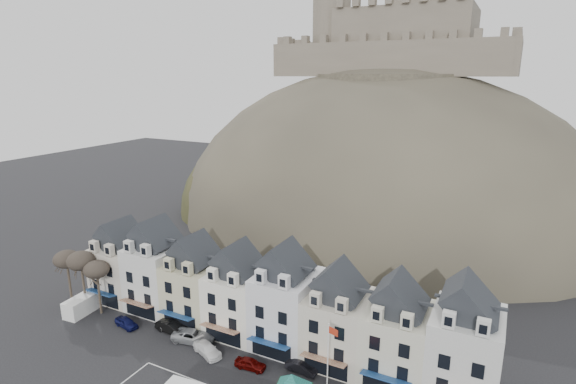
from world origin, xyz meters
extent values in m
cube|color=beige|center=(-23.80, 16.00, 4.00)|extent=(6.80, 8.00, 8.00)
cube|color=#202429|center=(-23.80, 16.00, 9.20)|extent=(6.80, 5.76, 2.80)
cube|color=beige|center=(-25.30, 12.40, 8.90)|extent=(1.20, 0.80, 1.60)
cube|color=beige|center=(-22.30, 12.40, 8.90)|extent=(1.20, 0.80, 1.60)
cube|color=black|center=(-23.80, 11.97, 1.30)|extent=(5.10, 0.06, 2.20)
cube|color=navy|center=(-23.80, 11.30, 2.60)|extent=(5.10, 1.29, 0.43)
cube|color=silver|center=(-17.00, 16.00, 4.60)|extent=(6.80, 8.00, 9.20)
cube|color=#202429|center=(-17.00, 16.00, 10.40)|extent=(6.80, 5.76, 2.80)
cube|color=silver|center=(-18.50, 12.40, 10.10)|extent=(1.20, 0.80, 1.60)
cube|color=silver|center=(-15.50, 12.40, 10.10)|extent=(1.20, 0.80, 1.60)
cube|color=black|center=(-17.00, 11.97, 1.30)|extent=(5.10, 0.06, 2.20)
cube|color=maroon|center=(-17.00, 11.30, 2.60)|extent=(5.10, 1.29, 0.43)
cube|color=beige|center=(-10.20, 16.00, 4.00)|extent=(6.80, 8.00, 8.00)
cube|color=#202429|center=(-10.20, 16.00, 9.20)|extent=(6.80, 5.76, 2.80)
cube|color=beige|center=(-11.70, 12.40, 8.90)|extent=(1.20, 0.80, 1.60)
cube|color=beige|center=(-8.70, 12.40, 8.90)|extent=(1.20, 0.80, 1.60)
cube|color=black|center=(-10.20, 11.97, 1.30)|extent=(5.10, 0.06, 2.20)
cube|color=navy|center=(-10.20, 11.30, 2.60)|extent=(5.10, 1.29, 0.43)
cube|color=white|center=(-3.40, 16.00, 4.00)|extent=(6.80, 8.00, 8.00)
cube|color=#202429|center=(-3.40, 16.00, 9.20)|extent=(6.80, 5.76, 2.80)
cube|color=white|center=(-4.90, 12.40, 8.90)|extent=(1.20, 0.80, 1.60)
cube|color=white|center=(-1.90, 12.40, 8.90)|extent=(1.20, 0.80, 1.60)
cube|color=black|center=(-3.40, 11.97, 1.30)|extent=(5.10, 0.06, 2.20)
cube|color=maroon|center=(-3.40, 11.30, 2.60)|extent=(5.10, 1.29, 0.43)
cube|color=white|center=(3.40, 16.00, 4.60)|extent=(6.80, 8.00, 9.20)
cube|color=#202429|center=(3.40, 16.00, 10.40)|extent=(6.80, 5.76, 2.80)
cube|color=white|center=(1.90, 12.40, 10.10)|extent=(1.20, 0.80, 1.60)
cube|color=white|center=(4.90, 12.40, 10.10)|extent=(1.20, 0.80, 1.60)
cube|color=black|center=(3.40, 11.97, 1.30)|extent=(5.10, 0.06, 2.20)
cube|color=navy|center=(3.40, 11.30, 2.60)|extent=(5.10, 1.29, 0.43)
cube|color=beige|center=(10.20, 16.00, 4.00)|extent=(6.80, 8.00, 8.00)
cube|color=#202429|center=(10.20, 16.00, 9.20)|extent=(6.80, 5.76, 2.80)
cube|color=beige|center=(8.70, 12.40, 8.90)|extent=(1.20, 0.80, 1.60)
cube|color=beige|center=(11.70, 12.40, 8.90)|extent=(1.20, 0.80, 1.60)
cube|color=black|center=(10.20, 11.97, 1.30)|extent=(5.10, 0.06, 2.20)
cube|color=maroon|center=(10.20, 11.30, 2.60)|extent=(5.10, 1.29, 0.43)
cube|color=beige|center=(17.00, 16.00, 4.00)|extent=(6.80, 8.00, 8.00)
cube|color=#202429|center=(17.00, 16.00, 9.20)|extent=(6.80, 5.76, 2.80)
cube|color=beige|center=(15.50, 12.40, 8.90)|extent=(1.20, 0.80, 1.60)
cube|color=beige|center=(18.50, 12.40, 8.90)|extent=(1.20, 0.80, 1.60)
cube|color=navy|center=(17.00, 11.30, 2.60)|extent=(5.10, 1.29, 0.43)
cube|color=silver|center=(23.80, 16.00, 4.60)|extent=(6.80, 8.00, 9.20)
cube|color=#202429|center=(23.80, 16.00, 10.40)|extent=(6.80, 5.76, 2.80)
cube|color=silver|center=(22.30, 12.40, 10.10)|extent=(1.20, 0.80, 1.60)
cube|color=silver|center=(25.30, 12.40, 10.10)|extent=(1.20, 0.80, 1.60)
ellipsoid|color=#3D382F|center=(0.00, 70.00, 0.00)|extent=(96.00, 76.00, 68.00)
ellipsoid|color=#272E17|center=(-22.00, 64.00, 0.00)|extent=(52.00, 44.00, 42.00)
ellipsoid|color=#3D382F|center=(24.00, 74.00, 0.00)|extent=(56.00, 48.00, 46.00)
ellipsoid|color=#272E17|center=(-4.00, 56.00, 0.00)|extent=(40.00, 28.00, 28.00)
ellipsoid|color=#3D382F|center=(10.00, 58.00, 0.00)|extent=(36.00, 28.00, 24.00)
cylinder|color=#3D382F|center=(0.00, 70.00, 31.00)|extent=(30.00, 30.00, 3.00)
cube|color=#6A6051|center=(0.00, 66.00, 35.50)|extent=(48.00, 2.20, 7.00)
cube|color=#6A6051|center=(0.00, 86.00, 35.50)|extent=(48.00, 2.20, 7.00)
cube|color=#6A6051|center=(-24.00, 76.00, 35.50)|extent=(2.20, 22.00, 7.00)
cube|color=#6A6051|center=(24.00, 76.00, 35.50)|extent=(2.20, 22.00, 7.00)
cube|color=#6A6051|center=(2.00, 76.00, 41.00)|extent=(28.00, 18.00, 10.00)
cube|color=#6A6051|center=(6.00, 78.00, 42.50)|extent=(14.00, 12.00, 13.00)
cylinder|color=#6A6051|center=(-14.00, 72.00, 41.00)|extent=(8.40, 8.40, 18.00)
cylinder|color=#372E23|center=(-29.00, 10.50, 2.87)|extent=(0.32, 0.32, 5.74)
ellipsoid|color=#383028|center=(-29.00, 10.50, 6.97)|extent=(3.61, 3.61, 2.54)
cylinder|color=#372E23|center=(-26.00, 10.50, 3.01)|extent=(0.32, 0.32, 6.02)
ellipsoid|color=#383028|center=(-26.00, 10.50, 7.31)|extent=(3.78, 3.78, 2.67)
cylinder|color=#372E23|center=(-23.00, 10.50, 2.73)|extent=(0.32, 0.32, 5.46)
ellipsoid|color=#383028|center=(-23.00, 10.50, 6.63)|extent=(3.43, 3.43, 2.42)
cone|color=#135649|center=(9.31, 5.48, 3.43)|extent=(6.77, 6.77, 1.87)
cylinder|color=silver|center=(11.57, 9.10, 4.26)|extent=(0.13, 0.13, 8.52)
cube|color=#B62E16|center=(12.13, 8.93, 7.88)|extent=(1.13, 0.37, 0.75)
cube|color=white|center=(-25.38, 9.50, 1.20)|extent=(2.72, 5.43, 2.40)
cube|color=black|center=(-25.38, 9.50, 1.66)|extent=(2.17, 0.27, 1.03)
imported|color=#0D1145|center=(-17.11, 9.50, 0.63)|extent=(3.91, 2.11, 1.26)
imported|color=black|center=(-10.80, 11.23, 0.78)|extent=(4.81, 1.88, 1.56)
imported|color=#9FA2A7|center=(-7.09, 10.84, 0.75)|extent=(5.71, 3.57, 1.50)
imported|color=white|center=(-3.96, 9.50, 0.65)|extent=(4.87, 3.38, 1.31)
imported|color=#4B0604|center=(2.06, 9.50, 0.62)|extent=(3.75, 1.77, 1.24)
imported|color=black|center=(7.48, 11.61, 0.61)|extent=(3.79, 1.50, 1.23)
camera|label=1|loc=(25.94, -27.98, 32.28)|focal=28.00mm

